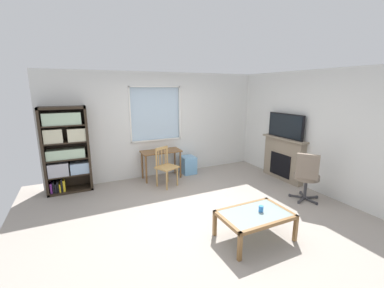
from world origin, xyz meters
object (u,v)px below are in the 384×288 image
wooden_chair (166,166)px  sippy_cup (261,209)px  desk_under_window (161,155)px  coffee_table (255,216)px  office_chair (307,175)px  plastic_drawer_unit (188,165)px  bookshelf (66,148)px  fireplace (283,158)px  tv (285,126)px

wooden_chair → sippy_cup: bearing=-76.7°
desk_under_window → coffee_table: size_ratio=0.93×
wooden_chair → office_chair: bearing=-41.3°
desk_under_window → plastic_drawer_unit: size_ratio=2.15×
bookshelf → fireplace: size_ratio=1.49×
coffee_table → wooden_chair: bearing=101.0°
bookshelf → plastic_drawer_unit: (2.83, -0.06, -0.74)m
office_chair → coffee_table: 1.83m
wooden_chair → office_chair: 2.96m
sippy_cup → office_chair: bearing=19.1°
office_chair → tv: bearing=65.7°
plastic_drawer_unit → bookshelf: bearing=178.9°
bookshelf → tv: bearing=-17.1°
sippy_cup → desk_under_window: bearing=99.9°
fireplace → coffee_table: 2.82m
fireplace → sippy_cup: bearing=-141.9°
sippy_cup → tv: bearing=38.3°
office_chair → coffee_table: (-1.73, -0.56, -0.20)m
bookshelf → tv: bookshelf is taller
desk_under_window → sippy_cup: desk_under_window is taller
wooden_chair → fireplace: 2.87m
coffee_table → tv: bearing=37.0°
plastic_drawer_unit → fireplace: bearing=-36.1°
bookshelf → coffee_table: (2.50, -3.14, -0.61)m
office_chair → coffee_table: bearing=-162.0°
fireplace → tv: (-0.02, 0.00, 0.81)m
fireplace → coffee_table: fireplace is taller
coffee_table → sippy_cup: 0.15m
desk_under_window → sippy_cup: (0.53, -3.04, -0.14)m
desk_under_window → sippy_cup: size_ratio=10.79×
plastic_drawer_unit → coffee_table: bearing=-96.1°
wooden_chair → sippy_cup: wooden_chair is taller
coffee_table → bookshelf: bearing=128.5°
wooden_chair → coffee_table: 2.57m
desk_under_window → tv: size_ratio=0.94×
desk_under_window → coffee_table: 3.08m
fireplace → office_chair: fireplace is taller
plastic_drawer_unit → sippy_cup: size_ratio=5.02×
sippy_cup → plastic_drawer_unit: bearing=85.9°
bookshelf → tv: (4.74, -1.46, 0.37)m
tv → desk_under_window: bearing=153.1°
tv → sippy_cup: bearing=-141.7°
office_chair → coffee_table: office_chair is taller
plastic_drawer_unit → fireplace: 2.40m
office_chair → sippy_cup: 1.72m
office_chair → plastic_drawer_unit: bearing=119.1°
bookshelf → fireplace: bookshelf is taller
plastic_drawer_unit → fireplace: (1.93, -1.40, 0.30)m
desk_under_window → plastic_drawer_unit: desk_under_window is taller
bookshelf → desk_under_window: size_ratio=1.90×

